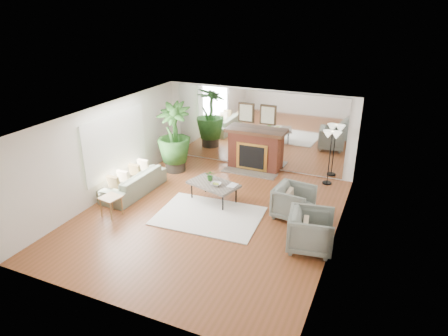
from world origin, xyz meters
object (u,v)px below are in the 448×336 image
at_px(coffee_table, 214,185).
at_px(armchair_back, 294,202).
at_px(side_table, 111,200).
at_px(armchair_front, 311,231).
at_px(sofa, 134,182).
at_px(floor_lamp, 332,139).
at_px(potted_ficus, 174,135).
at_px(fireplace, 254,149).

xyz_separation_m(coffee_table, armchair_back, (2.14, 0.01, -0.07)).
bearing_deg(side_table, coffee_table, 41.20).
distance_m(armchair_front, side_table, 4.81).
bearing_deg(armchair_back, sofa, 102.54).
xyz_separation_m(coffee_table, floor_lamp, (2.55, 2.32, 0.88)).
bearing_deg(sofa, coffee_table, 102.42).
bearing_deg(floor_lamp, side_table, -138.19).
bearing_deg(potted_ficus, armchair_front, -28.26).
distance_m(coffee_table, potted_ficus, 2.51).
bearing_deg(coffee_table, fireplace, 84.86).
height_order(coffee_table, side_table, coffee_table).
bearing_deg(armchair_front, coffee_table, 57.90).
relative_size(coffee_table, sofa, 0.70).
height_order(fireplace, potted_ficus, potted_ficus).
height_order(side_table, potted_ficus, potted_ficus).
distance_m(armchair_front, potted_ficus, 5.49).
xyz_separation_m(coffee_table, sofa, (-2.23, -0.42, -0.17)).
distance_m(coffee_table, sofa, 2.27).
xyz_separation_m(fireplace, coffee_table, (-0.22, -2.48, -0.19)).
bearing_deg(coffee_table, floor_lamp, 42.27).
bearing_deg(fireplace, floor_lamp, -3.91).
distance_m(armchair_back, potted_ficus, 4.40).
height_order(coffee_table, armchair_back, armchair_back).
bearing_deg(fireplace, side_table, -117.51).
bearing_deg(armchair_front, side_table, 87.03).
bearing_deg(floor_lamp, armchair_back, -100.17).
bearing_deg(potted_ficus, side_table, -89.81).
distance_m(potted_ficus, floor_lamp, 4.62).
bearing_deg(sofa, floor_lamp, 121.54).
xyz_separation_m(armchair_back, side_table, (-4.10, -1.73, 0.02)).
height_order(coffee_table, potted_ficus, potted_ficus).
relative_size(armchair_front, potted_ficus, 0.44).
distance_m(fireplace, side_table, 4.74).
xyz_separation_m(coffee_table, armchair_front, (2.82, -1.18, -0.04)).
distance_m(armchair_back, floor_lamp, 2.53).
bearing_deg(sofa, fireplace, 141.51).
bearing_deg(potted_ficus, fireplace, 26.21).
bearing_deg(fireplace, armchair_front, -54.63).
bearing_deg(coffee_table, side_table, -138.80).
relative_size(armchair_front, side_table, 1.84).
distance_m(fireplace, sofa, 3.81).
xyz_separation_m(armchair_back, armchair_front, (0.68, -1.19, 0.02)).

